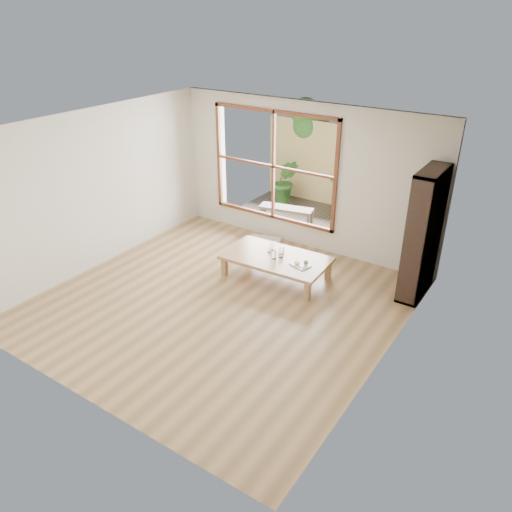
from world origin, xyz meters
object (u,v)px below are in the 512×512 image
(bookshelf, at_px, (423,234))
(food_tray, at_px, (301,264))
(garden_bench, at_px, (286,210))
(low_table, at_px, (276,259))

(bookshelf, distance_m, food_tray, 1.87)
(bookshelf, xyz_separation_m, garden_bench, (-3.02, 1.19, -0.68))
(low_table, distance_m, food_tray, 0.49)
(food_tray, bearing_deg, low_table, -167.96)
(low_table, distance_m, bookshelf, 2.29)
(low_table, xyz_separation_m, garden_bench, (-0.97, 1.96, -0.02))
(low_table, relative_size, food_tray, 4.97)
(food_tray, distance_m, garden_bench, 2.47)
(food_tray, xyz_separation_m, garden_bench, (-1.46, 2.00, -0.08))
(bookshelf, relative_size, garden_bench, 1.76)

